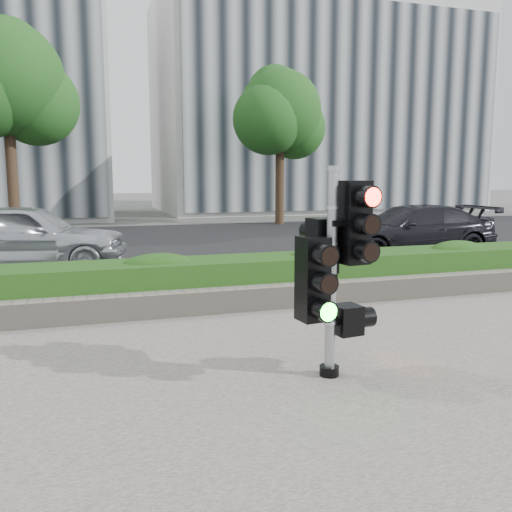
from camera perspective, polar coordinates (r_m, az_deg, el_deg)
name	(u,v)px	position (r m, az deg, el deg)	size (l,w,h in m)	color
ground	(293,350)	(6.38, 3.93, -9.87)	(120.00, 120.00, 0.00)	#51514C
sidewalk	(420,453)	(4.33, 16.89, -19.25)	(16.00, 11.00, 0.03)	#9E9389
road	(167,245)	(15.91, -9.40, 1.12)	(60.00, 13.00, 0.02)	black
curb	(225,291)	(9.27, -3.25, -3.68)	(60.00, 0.25, 0.12)	gray
stone_wall	(246,298)	(8.06, -1.03, -4.49)	(12.00, 0.32, 0.34)	gray
hedge	(235,279)	(8.64, -2.27, -2.47)	(12.00, 1.00, 0.68)	#337524
building_right	(312,108)	(33.61, 5.91, 15.21)	(18.00, 10.00, 12.00)	#B7B7B2
tree_left	(6,83)	(20.54, -24.84, 16.19)	(4.61, 4.03, 7.34)	black
tree_right	(279,114)	(22.68, 2.47, 14.70)	(4.10, 3.58, 6.53)	black
traffic_signal	(332,262)	(5.33, 8.03, -0.61)	(0.73, 0.57, 2.07)	black
car_silver	(25,236)	(12.49, -23.17, 1.94)	(1.70, 4.22, 1.44)	silver
car_dark	(409,231)	(13.94, 15.81, 2.56)	(1.78, 4.37, 1.27)	black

